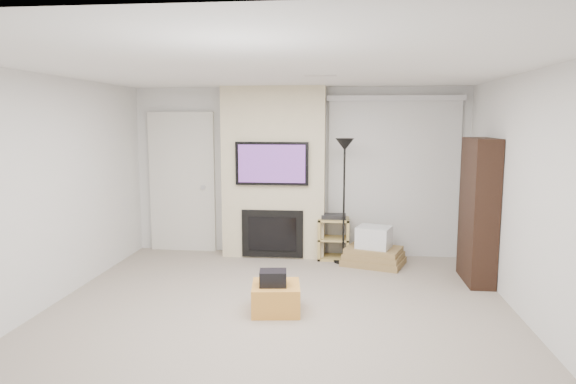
# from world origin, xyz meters

# --- Properties ---
(floor) EXTENTS (5.00, 5.50, 0.00)m
(floor) POSITION_xyz_m (0.00, 0.00, 0.00)
(floor) COLOR #9F9284
(floor) RESTS_ON ground
(ceiling) EXTENTS (5.00, 5.50, 0.00)m
(ceiling) POSITION_xyz_m (0.00, 0.00, 2.50)
(ceiling) COLOR white
(ceiling) RESTS_ON wall_back
(wall_back) EXTENTS (5.00, 0.00, 2.50)m
(wall_back) POSITION_xyz_m (0.00, 2.75, 1.25)
(wall_back) COLOR silver
(wall_back) RESTS_ON ground
(wall_front) EXTENTS (5.00, 0.00, 2.50)m
(wall_front) POSITION_xyz_m (0.00, -2.75, 1.25)
(wall_front) COLOR silver
(wall_front) RESTS_ON ground
(wall_left) EXTENTS (0.00, 5.50, 2.50)m
(wall_left) POSITION_xyz_m (-2.50, 0.00, 1.25)
(wall_left) COLOR silver
(wall_left) RESTS_ON ground
(wall_right) EXTENTS (0.00, 5.50, 2.50)m
(wall_right) POSITION_xyz_m (2.50, 0.00, 1.25)
(wall_right) COLOR silver
(wall_right) RESTS_ON ground
(hvac_vent) EXTENTS (0.35, 0.18, 0.01)m
(hvac_vent) POSITION_xyz_m (0.40, 0.80, 2.50)
(hvac_vent) COLOR silver
(hvac_vent) RESTS_ON ceiling
(ottoman) EXTENTS (0.56, 0.56, 0.30)m
(ottoman) POSITION_xyz_m (-0.03, 0.25, 0.15)
(ottoman) COLOR gold
(ottoman) RESTS_ON floor
(black_bag) EXTENTS (0.30, 0.25, 0.16)m
(black_bag) POSITION_xyz_m (-0.05, 0.20, 0.38)
(black_bag) COLOR black
(black_bag) RESTS_ON ottoman
(fireplace_wall) EXTENTS (1.50, 0.47, 2.50)m
(fireplace_wall) POSITION_xyz_m (-0.35, 2.54, 1.24)
(fireplace_wall) COLOR beige
(fireplace_wall) RESTS_ON floor
(entry_door) EXTENTS (1.02, 0.11, 2.14)m
(entry_door) POSITION_xyz_m (-1.80, 2.71, 1.05)
(entry_door) COLOR silver
(entry_door) RESTS_ON floor
(vertical_blinds) EXTENTS (1.98, 0.10, 2.37)m
(vertical_blinds) POSITION_xyz_m (1.40, 2.70, 1.27)
(vertical_blinds) COLOR silver
(vertical_blinds) RESTS_ON floor
(floor_lamp) EXTENTS (0.26, 0.26, 1.77)m
(floor_lamp) POSITION_xyz_m (0.68, 2.24, 1.39)
(floor_lamp) COLOR black
(floor_lamp) RESTS_ON floor
(av_stand) EXTENTS (0.45, 0.38, 0.66)m
(av_stand) POSITION_xyz_m (0.54, 2.43, 0.35)
(av_stand) COLOR tan
(av_stand) RESTS_ON floor
(box_stack) EXTENTS (0.96, 0.84, 0.54)m
(box_stack) POSITION_xyz_m (1.11, 2.17, 0.21)
(box_stack) COLOR olive
(box_stack) RESTS_ON floor
(bookshelf) EXTENTS (0.30, 0.80, 1.80)m
(bookshelf) POSITION_xyz_m (2.34, 1.55, 0.90)
(bookshelf) COLOR black
(bookshelf) RESTS_ON floor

